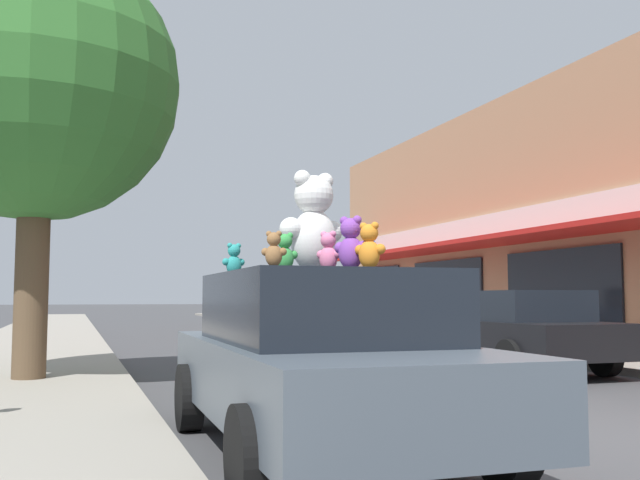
% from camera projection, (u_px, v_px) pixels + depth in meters
% --- Properties ---
extents(ground_plane, '(260.00, 260.00, 0.00)m').
position_uv_depth(ground_plane, '(614.00, 438.00, 6.15)').
color(ground_plane, '#424244').
extents(plush_art_car, '(1.95, 4.18, 1.41)m').
position_uv_depth(plush_art_car, '(320.00, 358.00, 5.59)').
color(plush_art_car, '#4C5660').
rests_on(plush_art_car, ground_plane).
extents(teddy_bear_giant, '(0.61, 0.43, 0.81)m').
position_uv_depth(teddy_bear_giant, '(313.00, 224.00, 5.67)').
color(teddy_bear_giant, white).
rests_on(teddy_bear_giant, plush_art_car).
extents(teddy_bear_teal, '(0.22, 0.15, 0.30)m').
position_uv_depth(teddy_bear_teal, '(234.00, 260.00, 6.45)').
color(teddy_bear_teal, teal).
rests_on(teddy_bear_teal, plush_art_car).
extents(teddy_bear_yellow, '(0.24, 0.28, 0.38)m').
position_uv_depth(teddy_bear_yellow, '(316.00, 257.00, 6.68)').
color(teddy_bear_yellow, yellow).
rests_on(teddy_bear_yellow, plush_art_car).
extents(teddy_bear_pink, '(0.19, 0.22, 0.30)m').
position_uv_depth(teddy_bear_pink, '(329.00, 252.00, 5.33)').
color(teddy_bear_pink, pink).
rests_on(teddy_bear_pink, plush_art_car).
extents(teddy_bear_green, '(0.21, 0.13, 0.28)m').
position_uv_depth(teddy_bear_green, '(285.00, 252.00, 5.23)').
color(teddy_bear_green, green).
rests_on(teddy_bear_green, plush_art_car).
extents(teddy_bear_brown, '(0.17, 0.14, 0.23)m').
position_uv_depth(teddy_bear_brown, '(274.00, 249.00, 4.59)').
color(teddy_bear_brown, olive).
rests_on(teddy_bear_brown, plush_art_car).
extents(teddy_bear_blue, '(0.13, 0.18, 0.24)m').
position_uv_depth(teddy_bear_blue, '(370.00, 255.00, 5.20)').
color(teddy_bear_blue, blue).
rests_on(teddy_bear_blue, plush_art_car).
extents(teddy_bear_orange, '(0.21, 0.23, 0.33)m').
position_uv_depth(teddy_bear_orange, '(369.00, 246.00, 4.95)').
color(teddy_bear_orange, orange).
rests_on(teddy_bear_orange, plush_art_car).
extents(teddy_bear_purple, '(0.25, 0.28, 0.39)m').
position_uv_depth(teddy_bear_purple, '(351.00, 244.00, 5.10)').
color(teddy_bear_purple, purple).
rests_on(teddy_bear_purple, plush_art_car).
extents(parked_car_far_center, '(1.89, 4.51, 1.33)m').
position_uv_depth(parked_car_far_center, '(505.00, 327.00, 12.04)').
color(parked_car_far_center, black).
rests_on(parked_car_far_center, ground_plane).
extents(parked_car_far_right, '(1.97, 4.04, 1.51)m').
position_uv_depth(parked_car_far_right, '(380.00, 315.00, 16.96)').
color(parked_car_far_right, '#1E4793').
rests_on(parked_car_far_right, ground_plane).
extents(street_tree, '(3.89, 3.89, 6.02)m').
position_uv_depth(street_tree, '(38.00, 83.00, 9.89)').
color(street_tree, brown).
rests_on(street_tree, sidewalk_near).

